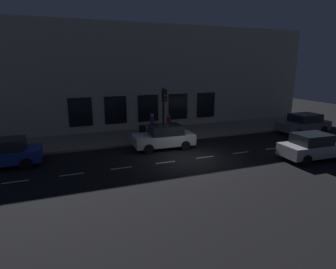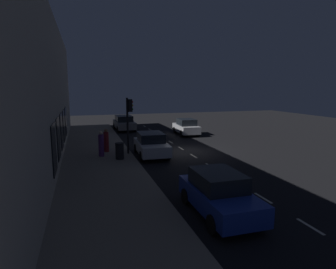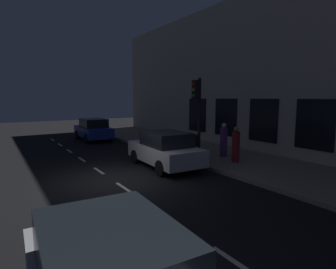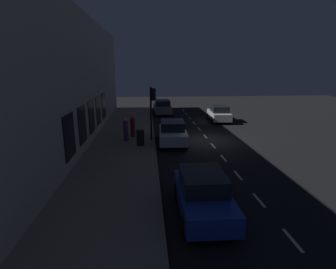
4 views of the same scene
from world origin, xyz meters
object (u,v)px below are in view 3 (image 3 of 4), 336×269
at_px(pedestrian_0, 224,141).
at_px(pedestrian_1, 236,146).
at_px(traffic_light, 197,105).
at_px(parked_car_1, 93,129).
at_px(trash_bin, 193,145).
at_px(parked_car_3, 165,149).

xyz_separation_m(pedestrian_0, pedestrian_1, (-0.43, -1.23, -0.02)).
height_order(traffic_light, parked_car_1, traffic_light).
xyz_separation_m(parked_car_1, trash_bin, (2.49, -8.67, -0.11)).
bearing_deg(trash_bin, pedestrian_1, -75.02).
distance_m(parked_car_3, pedestrian_0, 3.33).
xyz_separation_m(traffic_light, pedestrian_1, (1.50, -0.96, -1.85)).
height_order(parked_car_1, pedestrian_0, pedestrian_0).
bearing_deg(pedestrian_0, traffic_light, 45.18).
relative_size(pedestrian_0, pedestrian_1, 1.03).
height_order(pedestrian_0, pedestrian_1, pedestrian_0).
distance_m(parked_car_1, trash_bin, 9.02).
height_order(traffic_light, trash_bin, traffic_light).
height_order(pedestrian_0, trash_bin, pedestrian_0).
xyz_separation_m(parked_car_3, pedestrian_1, (2.89, -1.48, 0.12)).
bearing_deg(parked_car_3, trash_bin, 23.17).
distance_m(pedestrian_0, trash_bin, 1.55).
bearing_deg(pedestrian_0, parked_car_1, -32.86).
relative_size(parked_car_3, pedestrian_1, 2.52).
distance_m(pedestrian_0, pedestrian_1, 1.30).
bearing_deg(parked_car_1, traffic_light, -80.38).
relative_size(parked_car_1, pedestrian_1, 2.43).
xyz_separation_m(traffic_light, parked_car_1, (-1.62, 10.05, -1.97)).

